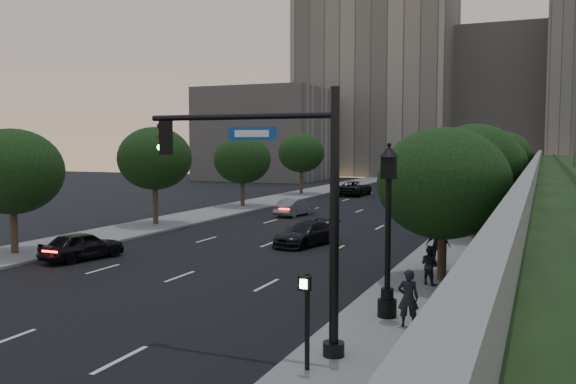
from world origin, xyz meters
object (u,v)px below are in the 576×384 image
at_px(sedan_near_left, 82,246).
at_px(pedestrian_a, 408,298).
at_px(sedan_far_left, 355,188).
at_px(sedan_near_right, 306,234).
at_px(sedan_far_right, 419,205).
at_px(traffic_signal_mast, 294,218).
at_px(sedan_mid_left, 295,207).
at_px(pedestrian_b, 429,265).
at_px(street_lamp, 388,238).
at_px(pedestrian_c, 438,246).

relative_size(sedan_near_left, pedestrian_a, 2.37).
bearing_deg(sedan_near_left, sedan_far_left, -78.35).
bearing_deg(sedan_near_right, sedan_far_right, 94.69).
height_order(traffic_signal_mast, sedan_near_left, traffic_signal_mast).
bearing_deg(sedan_far_right, pedestrian_a, -89.82).
relative_size(sedan_near_left, sedan_mid_left, 1.00).
relative_size(pedestrian_a, pedestrian_b, 1.13).
bearing_deg(sedan_far_left, sedan_mid_left, 93.96).
xyz_separation_m(sedan_far_left, sedan_far_right, (9.72, -15.00, -0.05)).
bearing_deg(sedan_near_left, pedestrian_a, 177.12).
height_order(street_lamp, sedan_near_right, street_lamp).
bearing_deg(pedestrian_c, traffic_signal_mast, 87.90).
relative_size(traffic_signal_mast, pedestrian_a, 4.06).
distance_m(traffic_signal_mast, street_lamp, 4.41).
xyz_separation_m(sedan_far_left, pedestrian_a, (15.02, -45.11, 0.23)).
height_order(sedan_far_left, pedestrian_a, pedestrian_a).
bearing_deg(pedestrian_a, sedan_mid_left, -78.25).
distance_m(traffic_signal_mast, sedan_far_left, 50.06).
bearing_deg(sedan_mid_left, pedestrian_b, 132.29).
relative_size(traffic_signal_mast, pedestrian_c, 3.84).
height_order(sedan_far_right, pedestrian_b, pedestrian_b).
height_order(sedan_mid_left, pedestrian_c, pedestrian_c).
relative_size(sedan_near_right, pedestrian_a, 2.62).
distance_m(traffic_signal_mast, sedan_near_left, 16.92).
height_order(sedan_near_left, pedestrian_c, pedestrian_c).
bearing_deg(street_lamp, sedan_far_left, 107.77).
height_order(street_lamp, pedestrian_a, street_lamp).
distance_m(sedan_far_left, pedestrian_a, 47.55).
height_order(sedan_mid_left, sedan_far_left, sedan_far_left).
bearing_deg(sedan_near_left, sedan_mid_left, -83.42).
bearing_deg(sedan_far_left, sedan_near_left, 88.61).
height_order(sedan_near_right, pedestrian_c, pedestrian_c).
height_order(sedan_far_left, sedan_far_right, sedan_far_left).
relative_size(sedan_far_left, pedestrian_c, 3.07).
height_order(pedestrian_a, pedestrian_b, pedestrian_a).
relative_size(traffic_signal_mast, sedan_near_left, 1.71).
bearing_deg(pedestrian_b, traffic_signal_mast, 104.35).
height_order(sedan_near_right, pedestrian_b, pedestrian_b).
bearing_deg(sedan_near_right, pedestrian_b, -28.21).
height_order(traffic_signal_mast, pedestrian_b, traffic_signal_mast).
bearing_deg(pedestrian_c, street_lamp, 94.28).
xyz_separation_m(pedestrian_a, pedestrian_b, (-0.35, 5.74, -0.10)).
bearing_deg(pedestrian_c, sedan_near_left, 20.84).
height_order(street_lamp, sedan_mid_left, street_lamp).
bearing_deg(sedan_near_right, street_lamp, -44.15).
xyz_separation_m(sedan_mid_left, pedestrian_a, (14.04, -25.59, 0.34)).
distance_m(sedan_mid_left, pedestrian_a, 29.19).
relative_size(pedestrian_b, pedestrian_c, 0.84).
distance_m(sedan_far_right, pedestrian_a, 30.57).
bearing_deg(sedan_far_right, street_lamp, -91.11).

